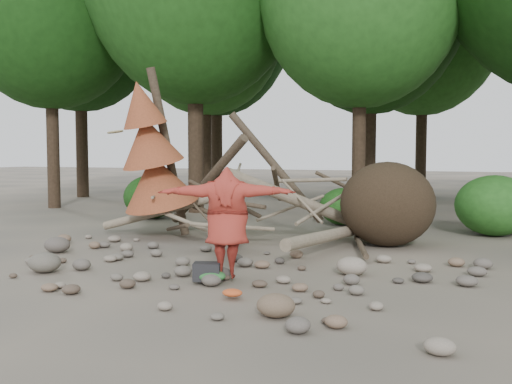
% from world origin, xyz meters
% --- Properties ---
extents(ground, '(120.00, 120.00, 0.00)m').
position_xyz_m(ground, '(0.00, 0.00, 0.00)').
color(ground, '#514C44').
rests_on(ground, ground).
extents(deadfall_pile, '(8.55, 5.24, 3.30)m').
position_xyz_m(deadfall_pile, '(2.02, 4.24, 0.95)').
color(deadfall_pile, '#332619').
rests_on(deadfall_pile, ground).
extents(dead_conifer, '(2.06, 2.16, 4.35)m').
position_xyz_m(dead_conifer, '(-3.12, 3.37, 2.11)').
color(dead_conifer, '#4C3F30').
rests_on(dead_conifer, ground).
extents(bush_left, '(1.80, 1.80, 1.44)m').
position_xyz_m(bush_left, '(-5.50, 7.20, 0.72)').
color(bush_left, '#184512').
rests_on(bush_left, ground).
extents(bush_mid, '(1.40, 1.40, 1.12)m').
position_xyz_m(bush_mid, '(0.80, 7.80, 0.56)').
color(bush_mid, '#205719').
rests_on(bush_mid, ground).
extents(bush_right, '(2.00, 2.00, 1.60)m').
position_xyz_m(bush_right, '(5.00, 7.00, 0.80)').
color(bush_right, '#296720').
rests_on(bush_right, ground).
extents(frisbee_thrower, '(3.26, 1.26, 2.50)m').
position_xyz_m(frisbee_thrower, '(0.60, -0.42, 1.02)').
color(frisbee_thrower, maroon).
rests_on(frisbee_thrower, ground).
extents(backpack, '(0.51, 0.41, 0.30)m').
position_xyz_m(backpack, '(0.34, -0.66, 0.15)').
color(backpack, black).
rests_on(backpack, ground).
extents(cloth_green, '(0.49, 0.41, 0.19)m').
position_xyz_m(cloth_green, '(0.41, -0.66, 0.09)').
color(cloth_green, '#2D7132').
rests_on(cloth_green, ground).
extents(cloth_orange, '(0.31, 0.25, 0.11)m').
position_xyz_m(cloth_orange, '(1.14, -1.45, 0.06)').
color(cloth_orange, '#C54E21').
rests_on(cloth_orange, ground).
extents(boulder_front_left, '(0.61, 0.55, 0.37)m').
position_xyz_m(boulder_front_left, '(-2.83, -0.89, 0.18)').
color(boulder_front_left, '#655F54').
rests_on(boulder_front_left, ground).
extents(boulder_front_right, '(0.53, 0.47, 0.32)m').
position_xyz_m(boulder_front_right, '(2.03, -2.07, 0.16)').
color(boulder_front_right, brown).
rests_on(boulder_front_right, ground).
extents(boulder_mid_right, '(0.55, 0.50, 0.33)m').
position_xyz_m(boulder_mid_right, '(2.46, 0.87, 0.17)').
color(boulder_mid_right, gray).
rests_on(boulder_mid_right, ground).
extents(boulder_mid_left, '(0.58, 0.52, 0.35)m').
position_xyz_m(boulder_mid_left, '(-4.03, 0.86, 0.17)').
color(boulder_mid_left, '#5A524C').
rests_on(boulder_mid_left, ground).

